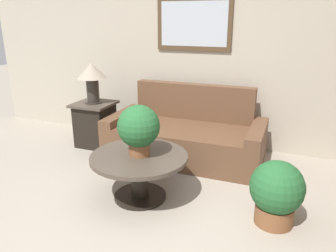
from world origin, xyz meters
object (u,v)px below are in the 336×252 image
(coffee_table, at_px, (139,167))
(table_lamp, at_px, (92,76))
(couch_main, at_px, (186,136))
(side_table, at_px, (95,124))
(potted_plant_on_table, at_px, (139,128))
(potted_plant_floor, at_px, (276,192))

(coffee_table, relative_size, table_lamp, 1.76)
(table_lamp, bearing_deg, couch_main, 2.95)
(couch_main, bearing_deg, coffee_table, -94.99)
(side_table, xyz_separation_m, potted_plant_on_table, (1.27, -1.12, 0.44))
(potted_plant_on_table, relative_size, potted_plant_floor, 0.85)
(couch_main, bearing_deg, potted_plant_floor, -43.35)
(couch_main, distance_m, potted_plant_on_table, 1.29)
(potted_plant_on_table, bearing_deg, side_table, 138.54)
(couch_main, relative_size, potted_plant_on_table, 3.94)
(side_table, bearing_deg, table_lamp, -90.00)
(coffee_table, distance_m, potted_plant_on_table, 0.42)
(coffee_table, relative_size, potted_plant_floor, 1.63)
(potted_plant_on_table, height_order, potted_plant_floor, potted_plant_on_table)
(couch_main, relative_size, coffee_table, 2.05)
(coffee_table, height_order, table_lamp, table_lamp)
(side_table, xyz_separation_m, potted_plant_floor, (2.61, -1.10, -0.00))
(potted_plant_on_table, distance_m, potted_plant_floor, 1.41)
(side_table, bearing_deg, couch_main, 2.95)
(coffee_table, bearing_deg, couch_main, 85.01)
(side_table, bearing_deg, potted_plant_on_table, -41.46)
(couch_main, xyz_separation_m, potted_plant_on_table, (-0.10, -1.19, 0.48))
(coffee_table, bearing_deg, side_table, 138.30)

